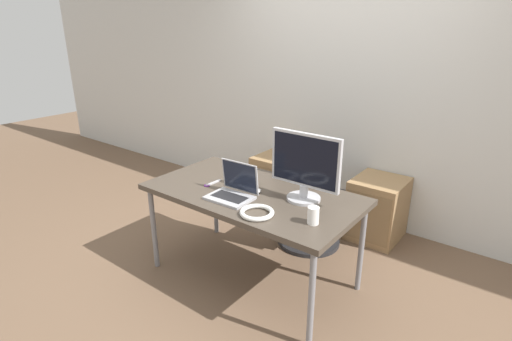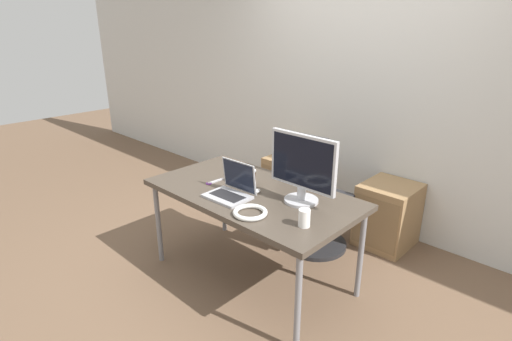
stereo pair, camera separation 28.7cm
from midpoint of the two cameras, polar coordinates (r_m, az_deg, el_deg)
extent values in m
plane|color=brown|center=(3.26, 2.08, -14.93)|extent=(14.00, 14.00, 0.00)
cube|color=silver|center=(3.94, 16.96, 10.97)|extent=(10.00, 0.05, 2.60)
cube|color=#473D33|center=(2.91, 2.26, -3.40)|extent=(1.56, 0.84, 0.04)
cylinder|color=gray|center=(3.34, -11.39, -7.46)|extent=(0.04, 0.04, 0.69)
cylinder|color=gray|center=(2.48, 9.51, -18.34)|extent=(0.04, 0.04, 0.69)
cylinder|color=gray|center=(3.75, -2.44, -3.86)|extent=(0.04, 0.04, 0.69)
cylinder|color=gray|center=(3.01, 17.47, -11.48)|extent=(0.04, 0.04, 0.69)
cylinder|color=#232326|center=(3.71, 10.64, -10.22)|extent=(0.56, 0.56, 0.04)
cylinder|color=gray|center=(3.60, 10.88, -7.11)|extent=(0.05, 0.05, 0.42)
cube|color=#232326|center=(3.51, 11.10, -4.09)|extent=(0.50, 0.50, 0.07)
cube|color=#232326|center=(3.18, 9.12, -0.09)|extent=(0.44, 0.06, 0.60)
cube|color=#99754C|center=(4.27, 6.97, -1.76)|extent=(0.44, 0.47, 0.57)
cube|color=olive|center=(4.10, 4.95, -2.69)|extent=(0.40, 0.01, 0.46)
cube|color=#99754C|center=(3.79, 20.41, -5.99)|extent=(0.44, 0.47, 0.57)
cube|color=olive|center=(3.59, 18.84, -7.30)|extent=(0.40, 0.01, 0.46)
cube|color=#ADADB2|center=(2.79, -1.18, -3.82)|extent=(0.31, 0.24, 0.02)
cube|color=black|center=(2.79, -1.18, -3.65)|extent=(0.26, 0.13, 0.00)
cube|color=#ADADB2|center=(2.83, 0.47, -0.83)|extent=(0.31, 0.04, 0.22)
cube|color=black|center=(2.82, 0.39, -0.85)|extent=(0.28, 0.03, 0.21)
cylinder|color=#B7B7BC|center=(2.77, 9.44, -4.27)|extent=(0.23, 0.23, 0.02)
cylinder|color=#B7B7BC|center=(2.75, 9.51, -3.28)|extent=(0.06, 0.06, 0.08)
cube|color=#B7B7BC|center=(2.67, 9.79, 1.21)|extent=(0.52, 0.03, 0.37)
cube|color=black|center=(2.65, 9.59, 1.13)|extent=(0.48, 0.00, 0.33)
ellipsoid|color=silver|center=(2.87, 3.07, -2.99)|extent=(0.04, 0.06, 0.03)
cylinder|color=white|center=(2.43, 10.32, -6.78)|extent=(0.07, 0.07, 0.11)
cylinder|color=brown|center=(2.98, 1.92, -1.21)|extent=(0.08, 0.08, 0.11)
cylinder|color=white|center=(2.96, 1.93, -0.11)|extent=(0.09, 0.09, 0.01)
torus|color=white|center=(2.56, 2.39, -6.07)|extent=(0.22, 0.22, 0.03)
cube|color=#B2B2B7|center=(3.07, -3.12, -1.57)|extent=(0.03, 0.15, 0.01)
torus|color=purple|center=(3.03, -4.08, -1.90)|extent=(0.05, 0.05, 0.01)
camera|label=1|loc=(0.14, -87.14, 1.06)|focal=28.00mm
camera|label=2|loc=(0.14, 92.86, -1.06)|focal=28.00mm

